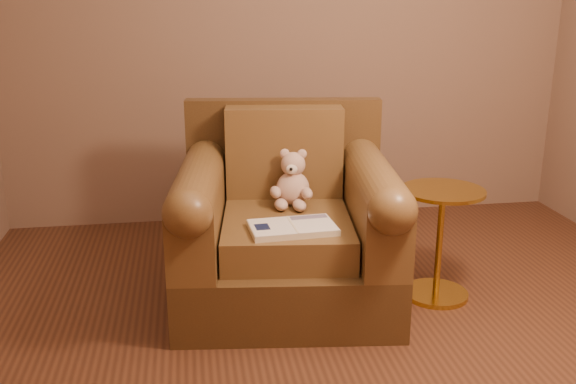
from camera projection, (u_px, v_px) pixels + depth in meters
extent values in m
plane|color=#522E1C|center=(361.00, 356.00, 2.91)|extent=(4.00, 4.00, 0.00)
cube|color=#846551|center=(291.00, 29.00, 4.40)|extent=(4.00, 0.02, 2.70)
cube|color=#4B3319|center=(286.00, 270.00, 3.44)|extent=(1.23, 1.19, 0.31)
cube|color=#4B3319|center=(283.00, 158.00, 3.75)|extent=(1.12, 0.24, 0.69)
cube|color=brown|center=(287.00, 232.00, 3.32)|extent=(0.74, 0.85, 0.17)
cube|color=brown|center=(284.00, 152.00, 3.59)|extent=(0.66, 0.25, 0.50)
cube|color=brown|center=(199.00, 216.00, 3.27)|extent=(0.33, 0.97, 0.36)
cube|color=brown|center=(373.00, 214.00, 3.31)|extent=(0.33, 0.97, 0.36)
cylinder|color=brown|center=(198.00, 182.00, 3.22)|extent=(0.33, 0.97, 0.22)
cylinder|color=brown|center=(374.00, 181.00, 3.25)|extent=(0.33, 0.97, 0.22)
ellipsoid|color=#CDA58F|center=(293.00, 189.00, 3.47)|extent=(0.18, 0.16, 0.19)
sphere|color=#CDA58F|center=(293.00, 164.00, 3.44)|extent=(0.13, 0.13, 0.13)
ellipsoid|color=#CDA58F|center=(285.00, 154.00, 3.44)|extent=(0.05, 0.03, 0.05)
ellipsoid|color=#CDA58F|center=(302.00, 154.00, 3.43)|extent=(0.05, 0.03, 0.05)
ellipsoid|color=beige|center=(292.00, 169.00, 3.39)|extent=(0.06, 0.04, 0.05)
sphere|color=black|center=(291.00, 169.00, 3.36)|extent=(0.02, 0.02, 0.02)
ellipsoid|color=#CDA58F|center=(275.00, 192.00, 3.41)|extent=(0.06, 0.12, 0.06)
ellipsoid|color=#CDA58F|center=(307.00, 193.00, 3.39)|extent=(0.06, 0.12, 0.06)
ellipsoid|color=#CDA58F|center=(281.00, 205.00, 3.39)|extent=(0.07, 0.12, 0.06)
ellipsoid|color=#CDA58F|center=(299.00, 205.00, 3.38)|extent=(0.07, 0.12, 0.06)
cube|color=beige|center=(293.00, 228.00, 3.10)|extent=(0.43, 0.27, 0.03)
cube|color=white|center=(272.00, 226.00, 3.07)|extent=(0.22, 0.26, 0.00)
cube|color=white|center=(313.00, 223.00, 3.11)|extent=(0.22, 0.26, 0.00)
cube|color=beige|center=(293.00, 225.00, 3.09)|extent=(0.02, 0.25, 0.00)
cube|color=#0F1638|center=(262.00, 227.00, 3.06)|extent=(0.07, 0.09, 0.00)
cube|color=slate|center=(309.00, 217.00, 3.19)|extent=(0.19, 0.06, 0.00)
cylinder|color=gold|center=(436.00, 293.00, 3.50)|extent=(0.35, 0.35, 0.03)
cylinder|color=gold|center=(439.00, 244.00, 3.41)|extent=(0.03, 0.03, 0.57)
cylinder|color=gold|center=(443.00, 191.00, 3.32)|extent=(0.43, 0.43, 0.02)
cylinder|color=gold|center=(443.00, 194.00, 3.33)|extent=(0.03, 0.03, 0.02)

